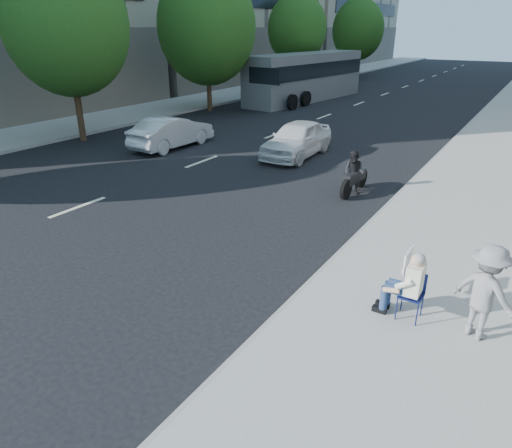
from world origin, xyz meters
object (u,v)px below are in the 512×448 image
Objects in this scene: jogger at (485,292)px; motorcycle at (354,175)px; seated_protester at (407,280)px; white_sedan_near at (297,139)px; white_sedan_mid at (172,132)px; bus at (306,77)px.

jogger reaches higher than motorcycle.
seated_protester is 0.64× the size of motorcycle.
white_sedan_near is 5.69m from white_sedan_mid.
jogger is at bearing -50.53° from white_sedan_near.
seated_protester is 0.31× the size of white_sedan_near.
motorcycle is 0.17× the size of bus.
seated_protester is at bearing -57.31° from motorcycle.
white_sedan_mid is at bearing -165.78° from white_sedan_near.
white_sedan_near is 0.35× the size of bus.
bus reaches higher than jogger.
motorcycle is (-4.58, 6.19, -0.36)m from jogger.
bus is (-15.19, 24.20, 0.64)m from jogger.
motorcycle is at bearing -52.97° from bus.
white_sedan_near is (-8.31, 9.42, -0.27)m from jogger.
motorcycle is at bearing -42.78° from white_sedan_near.
white_sedan_near is 1.02× the size of white_sedan_mid.
bus is at bearing -33.63° from jogger.
motorcycle is at bearing -29.28° from jogger.
seated_protester is 7.10m from motorcycle.
seated_protester reaches higher than motorcycle.
jogger is 0.40× the size of white_sedan_near.
bus is at bearing -83.60° from white_sedan_mid.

